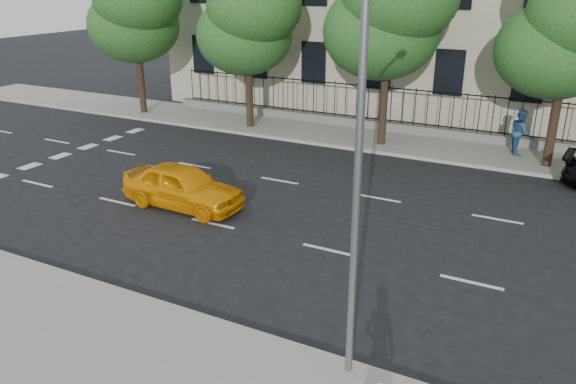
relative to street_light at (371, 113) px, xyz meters
The scene contains 12 objects.
ground 5.99m from the street_light, 144.73° to the left, with size 120.00×120.00×0.00m, color black.
far_sidewalk 16.75m from the street_light, 99.01° to the left, with size 60.00×4.00×0.15m, color gray.
lane_markings 8.67m from the street_light, 110.98° to the left, with size 49.60×4.62×0.01m, color silver, non-canonical shape.
crosswalk 18.42m from the street_light, 158.90° to the left, with size 0.50×12.10×0.01m, color silver, non-canonical shape.
iron_fence 18.21m from the street_light, 98.14° to the left, with size 30.00×0.50×2.20m.
street_light is the anchor object (origin of this frame).
tree_a 23.89m from the street_light, 140.66° to the left, with size 5.71×5.31×9.39m.
tree_b 18.99m from the street_light, 127.15° to the left, with size 5.53×5.12×8.97m.
tree_c 15.82m from the street_light, 106.43° to the left, with size 5.89×5.50×9.80m.
tree_d 15.36m from the street_light, 80.48° to the left, with size 5.34×4.94×8.84m.
yellow_taxi 10.56m from the street_light, 148.53° to the left, with size 1.74×4.32×1.47m, color #FF9F08.
pedestrian_far 16.72m from the street_light, 85.58° to the left, with size 0.94×0.73×1.94m, color #264C82.
Camera 1 is at (5.57, -10.86, 7.37)m, focal length 35.00 mm.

